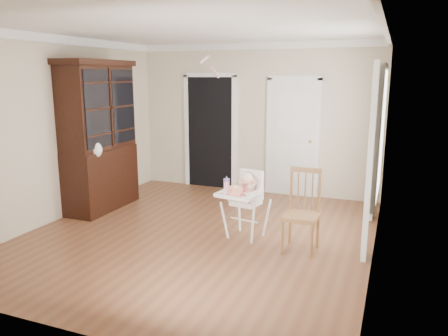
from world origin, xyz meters
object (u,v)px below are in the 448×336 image
at_px(dining_chair, 302,214).
at_px(china_cabinet, 99,136).
at_px(high_chair, 246,196).
at_px(sippy_cup, 227,184).
at_px(cake, 235,191).

bearing_deg(dining_chair, china_cabinet, 171.76).
bearing_deg(high_chair, sippy_cup, -157.35).
xyz_separation_m(sippy_cup, dining_chair, (1.04, -0.12, -0.25)).
bearing_deg(dining_chair, high_chair, 168.69).
height_order(china_cabinet, dining_chair, china_cabinet).
height_order(high_chair, sippy_cup, high_chair).
bearing_deg(sippy_cup, high_chair, 11.83).
bearing_deg(high_chair, cake, -92.80).
height_order(sippy_cup, china_cabinet, china_cabinet).
bearing_deg(cake, sippy_cup, 136.10).
relative_size(china_cabinet, dining_chair, 2.32).
xyz_separation_m(high_chair, china_cabinet, (-2.61, 0.39, 0.62)).
height_order(cake, china_cabinet, china_cabinet).
xyz_separation_m(high_chair, cake, (-0.06, -0.24, 0.13)).
distance_m(sippy_cup, dining_chair, 1.07).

